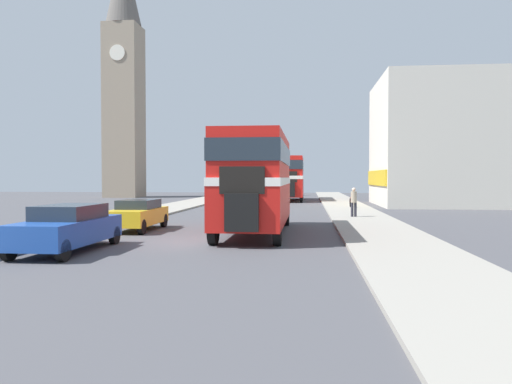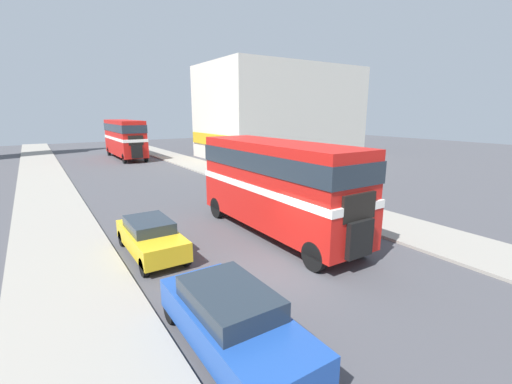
# 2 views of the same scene
# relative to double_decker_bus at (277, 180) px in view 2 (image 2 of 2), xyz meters

# --- Properties ---
(ground_plane) EXTENTS (120.00, 120.00, 0.00)m
(ground_plane) POSITION_rel_double_decker_bus_xyz_m (-1.53, -3.16, -2.43)
(ground_plane) COLOR #47474C
(sidewalk_right) EXTENTS (3.50, 120.00, 0.12)m
(sidewalk_right) POSITION_rel_double_decker_bus_xyz_m (5.22, -3.16, -2.37)
(sidewalk_right) COLOR gray
(sidewalk_right) RESTS_ON ground_plane
(sidewalk_left) EXTENTS (3.50, 120.00, 0.12)m
(sidewalk_left) POSITION_rel_double_decker_bus_xyz_m (-8.28, -3.16, -2.37)
(sidewalk_left) COLOR gray
(sidewalk_left) RESTS_ON ground_plane
(double_decker_bus) EXTENTS (2.55, 9.29, 4.09)m
(double_decker_bus) POSITION_rel_double_decker_bus_xyz_m (0.00, 0.00, 0.00)
(double_decker_bus) COLOR red
(double_decker_bus) RESTS_ON ground_plane
(bus_distant) EXTENTS (2.57, 10.28, 4.41)m
(bus_distant) POSITION_rel_double_decker_bus_xyz_m (0.44, 30.29, 0.18)
(bus_distant) COLOR red
(bus_distant) RESTS_ON ground_plane
(car_parked_near) EXTENTS (1.80, 4.65, 1.49)m
(car_parked_near) POSITION_rel_double_decker_bus_xyz_m (-5.45, -5.69, -1.66)
(car_parked_near) COLOR #1E479E
(car_parked_near) RESTS_ON ground_plane
(car_parked_mid) EXTENTS (1.65, 4.08, 1.37)m
(car_parked_mid) POSITION_rel_double_decker_bus_xyz_m (-5.39, 0.73, -1.71)
(car_parked_mid) COLOR gold
(car_parked_mid) RESTS_ON ground_plane
(pedestrian_walking) EXTENTS (0.34, 0.34, 1.67)m
(pedestrian_walking) POSITION_rel_double_decker_bus_xyz_m (4.80, 8.08, -1.37)
(pedestrian_walking) COLOR #282833
(pedestrian_walking) RESTS_ON sidewalk_right
(bicycle_on_pavement) EXTENTS (0.05, 1.76, 0.78)m
(bicycle_on_pavement) POSITION_rel_double_decker_bus_xyz_m (5.39, 16.92, -1.95)
(bicycle_on_pavement) COLOR black
(bicycle_on_pavement) RESTS_ON sidewalk_right
(shop_building_block) EXTENTS (18.37, 11.31, 10.60)m
(shop_building_block) POSITION_rel_double_decker_bus_xyz_m (17.22, 22.68, 2.87)
(shop_building_block) COLOR beige
(shop_building_block) RESTS_ON ground_plane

